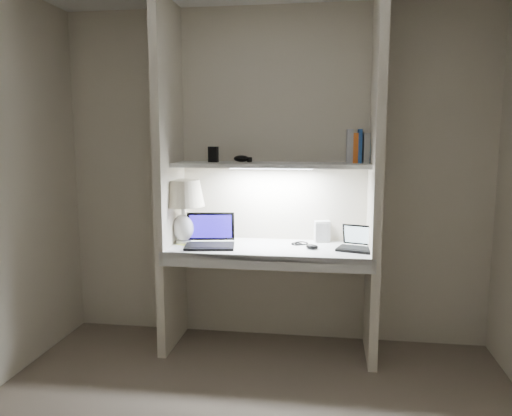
% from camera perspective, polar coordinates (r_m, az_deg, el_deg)
% --- Properties ---
extents(back_wall, '(3.20, 0.01, 2.50)m').
position_cam_1_polar(back_wall, '(3.79, 2.03, 3.59)').
color(back_wall, beige).
rests_on(back_wall, floor).
extents(alcove_panel_left, '(0.06, 0.55, 2.50)m').
position_cam_1_polar(alcove_panel_left, '(3.67, -9.86, 3.33)').
color(alcove_panel_left, beige).
rests_on(alcove_panel_left, floor).
extents(alcove_panel_right, '(0.06, 0.55, 2.50)m').
position_cam_1_polar(alcove_panel_right, '(3.50, 13.49, 2.99)').
color(alcove_panel_right, beige).
rests_on(alcove_panel_right, floor).
extents(desk, '(1.40, 0.55, 0.04)m').
position_cam_1_polar(desk, '(3.59, 1.51, -4.74)').
color(desk, white).
rests_on(desk, alcove_panel_left).
extents(desk_apron, '(1.46, 0.03, 0.10)m').
position_cam_1_polar(desk_apron, '(3.35, 0.97, -6.23)').
color(desk_apron, silver).
rests_on(desk_apron, desk).
extents(shelf, '(1.40, 0.36, 0.03)m').
position_cam_1_polar(shelf, '(3.60, 1.72, 4.94)').
color(shelf, silver).
rests_on(shelf, back_wall).
extents(strip_light, '(0.60, 0.04, 0.02)m').
position_cam_1_polar(strip_light, '(3.60, 1.72, 4.60)').
color(strip_light, white).
rests_on(strip_light, shelf).
extents(table_lamp, '(0.32, 0.32, 0.47)m').
position_cam_1_polar(table_lamp, '(3.69, -8.36, 0.83)').
color(table_lamp, white).
rests_on(table_lamp, desk).
extents(laptop_main, '(0.39, 0.35, 0.23)m').
position_cam_1_polar(laptop_main, '(3.62, -5.27, -3.50)').
color(laptop_main, black).
rests_on(laptop_main, desk).
extents(laptop_netbook, '(0.31, 0.29, 0.17)m').
position_cam_1_polar(laptop_netbook, '(3.56, 11.57, -4.05)').
color(laptop_netbook, black).
rests_on(laptop_netbook, desk).
extents(speaker, '(0.13, 0.10, 0.16)m').
position_cam_1_polar(speaker, '(3.77, 7.56, -2.66)').
color(speaker, silver).
rests_on(speaker, desk).
extents(mouse, '(0.11, 0.09, 0.03)m').
position_cam_1_polar(mouse, '(3.53, 6.42, -4.42)').
color(mouse, black).
rests_on(mouse, desk).
extents(cable_coil, '(0.13, 0.13, 0.01)m').
position_cam_1_polar(cable_coil, '(3.69, 5.19, -4.02)').
color(cable_coil, black).
rests_on(cable_coil, desk).
extents(sticky_note, '(0.09, 0.09, 0.00)m').
position_cam_1_polar(sticky_note, '(3.70, -8.43, -4.11)').
color(sticky_note, '#DEF233').
rests_on(sticky_note, desk).
extents(book_row, '(0.23, 0.16, 0.24)m').
position_cam_1_polar(book_row, '(3.68, 12.04, 6.84)').
color(book_row, beige).
rests_on(book_row, shelf).
extents(shelf_box, '(0.07, 0.06, 0.11)m').
position_cam_1_polar(shelf_box, '(3.70, -4.90, 6.12)').
color(shelf_box, black).
rests_on(shelf_box, shelf).
extents(shelf_gadget, '(0.12, 0.09, 0.05)m').
position_cam_1_polar(shelf_gadget, '(3.70, -1.69, 5.67)').
color(shelf_gadget, black).
rests_on(shelf_gadget, shelf).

